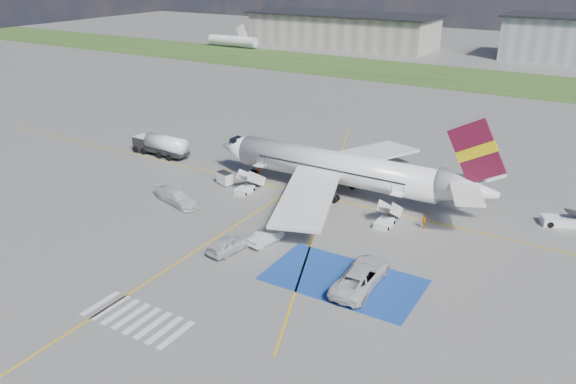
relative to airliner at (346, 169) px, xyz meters
name	(u,v)px	position (x,y,z in m)	size (l,w,h in m)	color
ground	(274,237)	(-1.51, -14.00, -3.39)	(400.00, 400.00, 0.00)	#60605E
grass_strip	(485,81)	(-1.51, 81.00, -3.39)	(400.00, 30.00, 0.01)	#2D4C1E
taxiway_line_main	(326,198)	(-1.51, -2.00, -3.39)	(120.00, 0.20, 0.01)	gold
taxiway_line_cross	(173,265)	(-6.51, -24.00, -3.39)	(0.20, 60.00, 0.01)	gold
taxiway_line_diag	(326,198)	(-1.51, -2.00, -3.39)	(0.20, 60.00, 0.01)	gold
staging_box	(343,280)	(8.49, -18.00, -3.39)	(14.00, 8.00, 0.01)	#183D93
crosswalk	(137,318)	(-3.31, -32.00, -3.39)	(9.00, 4.00, 0.01)	silver
terminal_west	(342,30)	(-56.51, 116.00, 1.61)	(60.00, 22.00, 10.00)	gray
airliner	(346,169)	(0.00, 0.00, 0.00)	(36.81, 32.95, 11.92)	white
airstairs_fwd	(247,187)	(-11.01, -5.30, -2.77)	(1.90, 5.20, 3.60)	white
airstairs_aft	(386,220)	(7.49, -5.30, -2.77)	(1.90, 5.20, 3.60)	white
fuel_tanker	(161,147)	(-29.80, -0.29, -2.05)	(9.43, 2.94, 3.18)	black
gpu_cart	(225,179)	(-14.75, -4.78, -2.63)	(2.30, 1.82, 1.69)	white
belt_loader	(569,222)	(24.69, 4.84, -2.95)	(6.08, 3.99, 1.77)	white
car_silver_a	(230,244)	(-3.55, -18.95, -2.55)	(2.00, 4.98, 1.70)	silver
car_silver_b	(266,237)	(-1.43, -15.65, -2.70)	(1.47, 4.22, 1.39)	#B5B7BC
van_white_a	(362,273)	(10.22, -17.93, -2.15)	(3.05, 6.61, 2.48)	silver
van_white_b	(177,195)	(-16.08, -12.51, -2.33)	(2.20, 5.41, 2.12)	silver
crew_fwd	(228,176)	(-14.70, -4.15, -2.48)	(0.66, 0.43, 1.82)	orange
crew_nose	(258,168)	(-13.10, 0.40, -2.51)	(0.86, 0.67, 1.77)	#FB600D
crew_aft	(424,222)	(11.37, -4.03, -2.62)	(0.90, 0.37, 1.54)	orange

